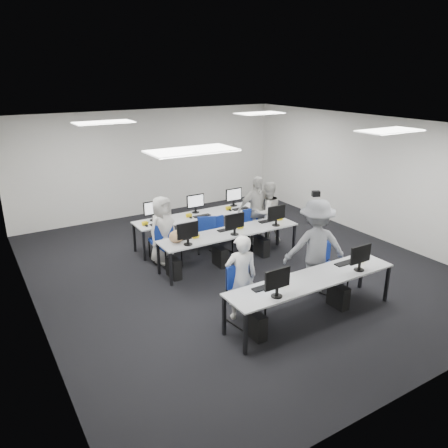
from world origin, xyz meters
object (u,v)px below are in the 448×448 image
chair_2 (169,253)px  chair_5 (161,248)px  chair_4 (254,235)px  chair_0 (245,305)px  student_3 (256,210)px  chair_3 (221,241)px  student_0 (241,277)px  chair_7 (246,230)px  desk_front (313,281)px  student_1 (267,213)px  student_2 (163,230)px  chair_1 (331,277)px  photographer (315,247)px  desk_mid (230,234)px  chair_6 (206,239)px

chair_2 → chair_5: size_ratio=0.95×
chair_2 → chair_4: chair_4 is taller
chair_0 → student_3: (2.26, 2.89, 0.52)m
chair_4 → chair_5: (-2.24, 0.38, 0.00)m
chair_5 → student_3: bearing=0.5°
chair_3 → student_0: bearing=-118.2°
chair_7 → student_0: student_0 is taller
desk_front → student_1: 3.50m
chair_0 → student_2: size_ratio=0.66×
desk_front → chair_1: (0.95, 0.49, -0.38)m
chair_4 → photographer: 2.55m
desk_front → chair_1: chair_1 is taller
student_0 → chair_0: bearing=102.7°
chair_1 → student_1: bearing=61.5°
desk_front → chair_0: chair_0 is taller
student_2 → desk_mid: bearing=-53.7°
desk_front → chair_4: 3.33m
chair_1 → student_2: size_ratio=0.63×
chair_2 → student_3: student_3 is taller
student_0 → student_1: (2.47, 2.59, 0.01)m
chair_7 → chair_1: bearing=-99.9°
chair_4 → photographer: (-0.33, -2.44, 0.63)m
chair_1 → chair_6: (-1.06, 3.00, -0.01)m
student_2 → student_3: bearing=-21.5°
student_2 → photographer: photographer is taller
chair_0 → student_3: bearing=44.9°
chair_4 → desk_mid: bearing=-149.2°
chair_2 → student_3: bearing=0.2°
photographer → chair_5: bearing=-31.8°
chair_0 → chair_5: chair_0 is taller
desk_mid → photographer: photographer is taller
desk_front → chair_6: size_ratio=3.54×
desk_mid → chair_2: chair_2 is taller
chair_3 → chair_1: bearing=-77.9°
student_3 → photographer: 2.69m
chair_3 → student_1: bearing=-6.7°
student_0 → chair_7: bearing=-107.5°
chair_7 → chair_6: bearing=174.6°
chair_0 → chair_2: (-0.12, 2.78, -0.04)m
student_1 → student_2: bearing=-1.8°
chair_7 → student_1: 0.71m
chair_0 → chair_1: bearing=-5.8°
student_3 → photographer: photographer is taller
chair_4 → student_2: bearing=175.4°
desk_mid → photographer: bearing=-70.2°
chair_2 → chair_6: 1.10m
student_3 → chair_0: bearing=-117.9°
student_1 → chair_1: bearing=83.1°
chair_0 → chair_3: chair_0 is taller
chair_0 → photographer: photographer is taller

